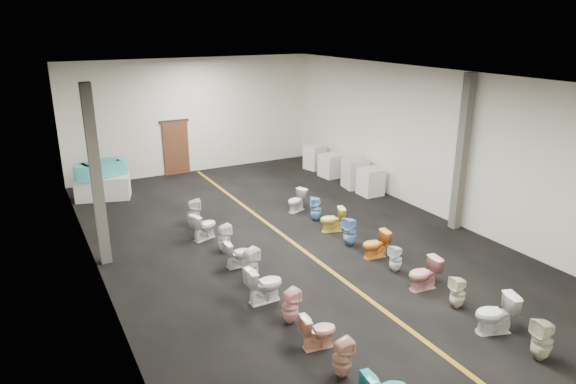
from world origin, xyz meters
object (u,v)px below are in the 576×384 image
appliance_crate_c (331,166)px  toilet_left_2 (318,331)px  toilet_left_3 (290,306)px  toilet_right_1 (495,314)px  toilet_left_5 (250,265)px  appliance_crate_d (315,157)px  appliance_crate_a (371,182)px  display_table (103,188)px  bathtub (101,169)px  toilet_left_6 (238,254)px  toilet_right_5 (375,244)px  toilet_right_7 (332,220)px  toilet_right_8 (316,209)px  toilet_left_4 (264,284)px  toilet_left_1 (342,358)px  toilet_right_3 (424,274)px  appliance_crate_b (355,173)px  toilet_left_7 (224,238)px  toilet_right_0 (542,340)px  toilet_right_9 (297,201)px  toilet_left_8 (204,226)px  toilet_right_4 (396,259)px  toilet_left_9 (194,213)px  toilet_right_2 (458,293)px  toilet_right_6 (350,232)px

appliance_crate_c → toilet_left_2: size_ratio=1.27×
toilet_left_3 → toilet_right_1: 4.00m
toilet_left_3 → toilet_left_5: 2.01m
appliance_crate_d → appliance_crate_a: bearing=-90.0°
display_table → toilet_right_1: (5.33, -12.00, 0.02)m
bathtub → toilet_right_1: 13.15m
toilet_left_6 → toilet_right_5: size_ratio=0.96×
toilet_left_2 → toilet_right_7: 5.65m
display_table → toilet_right_8: bearing=-44.3°
toilet_left_6 → toilet_left_5: bearing=177.9°
toilet_left_3 → toilet_left_4: bearing=-6.0°
toilet_left_1 → toilet_left_4: 2.88m
appliance_crate_a → toilet_left_3: (-6.36, -5.79, -0.10)m
appliance_crate_c → toilet_right_3: bearing=-109.6°
appliance_crate_b → appliance_crate_d: (0.00, 2.85, -0.04)m
toilet_left_7 → toilet_right_0: (3.31, -7.00, 0.02)m
toilet_right_3 → display_table: bearing=-146.4°
toilet_left_5 → toilet_right_7: toilet_left_5 is taller
toilet_left_1 → toilet_right_3: toilet_right_3 is taller
toilet_left_4 → toilet_left_6: (0.15, 1.82, -0.07)m
toilet_right_1 → toilet_right_3: 1.97m
bathtub → toilet_left_2: (2.05, -10.78, -0.72)m
toilet_left_7 → toilet_right_9: (3.17, 1.74, -0.02)m
toilet_left_4 → toilet_left_8: bearing=-0.7°
toilet_right_1 → toilet_left_3: bearing=-104.6°
toilet_left_2 → toilet_right_4: (3.26, 1.72, -0.01)m
appliance_crate_d → toilet_right_8: 5.82m
toilet_left_4 → toilet_right_4: 3.43m
toilet_left_5 → toilet_left_9: (-0.09, 3.85, 0.02)m
toilet_left_2 → appliance_crate_a: bearing=-34.8°
toilet_left_4 → toilet_left_3: bearing=-175.6°
toilet_left_7 → toilet_left_9: (-0.15, 2.04, 0.05)m
toilet_left_8 → toilet_left_1: bearing=160.3°
toilet_left_3 → toilet_right_8: 5.69m
toilet_left_8 → toilet_right_7: (3.46, -1.24, -0.03)m
display_table → toilet_right_8: 7.50m
toilet_right_2 → toilet_right_6: (-0.16, 3.74, 0.04)m
toilet_right_5 → toilet_right_8: size_ratio=0.95×
appliance_crate_d → toilet_right_2: size_ratio=1.38×
toilet_right_0 → toilet_right_7: (-0.05, 6.80, -0.04)m
toilet_left_5 → toilet_right_1: 5.35m
toilet_right_0 → toilet_left_6: bearing=-142.1°
appliance_crate_c → toilet_right_9: bearing=-138.4°
toilet_right_4 → toilet_right_3: bearing=-3.3°
toilet_right_1 → toilet_right_7: (0.01, 5.82, -0.05)m
bathtub → toilet_left_3: 10.04m
toilet_left_4 → toilet_left_7: bearing=-4.6°
appliance_crate_c → toilet_left_2: appliance_crate_c is taller
toilet_right_7 → toilet_right_9: bearing=-160.5°
toilet_left_4 → toilet_right_3: bearing=-110.6°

